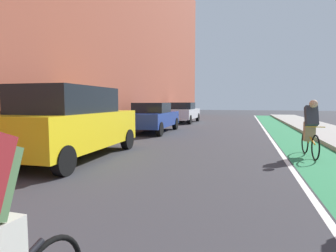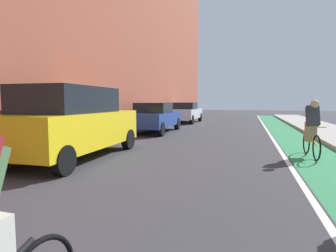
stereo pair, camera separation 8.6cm
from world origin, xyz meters
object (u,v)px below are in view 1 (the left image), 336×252
(parked_sedan_white, at_px, (183,112))
(cyclist_trailing, at_px, (310,127))
(parked_sedan_blue, at_px, (153,117))
(parked_suv_yellow_cab, at_px, (72,122))

(parked_sedan_white, distance_m, cyclist_trailing, 13.73)
(parked_sedan_blue, xyz_separation_m, parked_sedan_white, (-0.00, 7.16, 0.00))
(parked_suv_yellow_cab, bearing_deg, parked_sedan_white, 90.01)
(parked_suv_yellow_cab, xyz_separation_m, cyclist_trailing, (6.41, 2.04, -0.17))
(parked_suv_yellow_cab, xyz_separation_m, parked_sedan_white, (-0.00, 14.19, -0.23))
(parked_suv_yellow_cab, relative_size, cyclist_trailing, 2.66)
(parked_suv_yellow_cab, distance_m, parked_sedan_blue, 7.03)
(parked_sedan_blue, height_order, parked_sedan_white, same)
(parked_sedan_blue, xyz_separation_m, cyclist_trailing, (6.41, -4.98, 0.07))
(parked_sedan_white, bearing_deg, parked_sedan_blue, -89.99)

